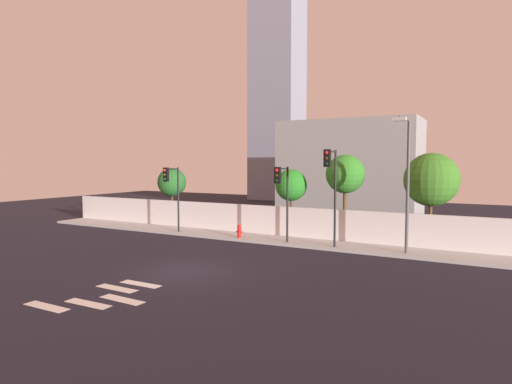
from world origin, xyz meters
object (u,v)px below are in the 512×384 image
(traffic_light_left, at_px, (282,188))
(roadside_tree_midleft, at_px, (291,185))
(roadside_tree_rightmost, at_px, (431,180))
(street_lamp_curbside, at_px, (407,174))
(roadside_tree_leftmost, at_px, (172,182))
(fire_hydrant, at_px, (239,231))
(traffic_light_right, at_px, (331,177))
(traffic_light_center, at_px, (171,185))
(roadside_tree_midright, at_px, (345,175))

(traffic_light_left, height_order, roadside_tree_midleft, traffic_light_left)
(traffic_light_left, xyz_separation_m, roadside_tree_rightmost, (7.23, 3.62, 0.43))
(street_lamp_curbside, height_order, roadside_tree_rightmost, street_lamp_curbside)
(traffic_light_left, bearing_deg, roadside_tree_leftmost, 161.43)
(street_lamp_curbside, height_order, roadside_tree_midleft, street_lamp_curbside)
(street_lamp_curbside, distance_m, roadside_tree_midleft, 8.17)
(fire_hydrant, xyz_separation_m, roadside_tree_leftmost, (-7.63, 2.95, 2.64))
(traffic_light_right, relative_size, fire_hydrant, 6.51)
(traffic_light_center, relative_size, roadside_tree_midright, 0.82)
(traffic_light_center, distance_m, traffic_light_right, 10.70)
(roadside_tree_rightmost, bearing_deg, traffic_light_center, -167.00)
(roadside_tree_midright, height_order, roadside_tree_rightmost, roadside_tree_rightmost)
(traffic_light_left, xyz_separation_m, fire_hydrant, (-3.14, 0.67, -2.72))
(traffic_light_left, relative_size, roadside_tree_midright, 0.83)
(traffic_light_right, bearing_deg, street_lamp_curbside, 7.54)
(roadside_tree_leftmost, height_order, roadside_tree_midleft, roadside_tree_leftmost)
(street_lamp_curbside, distance_m, fire_hydrant, 10.23)
(traffic_light_center, height_order, street_lamp_curbside, street_lamp_curbside)
(traffic_light_center, bearing_deg, roadside_tree_leftmost, 129.46)
(traffic_light_left, distance_m, fire_hydrant, 4.21)
(fire_hydrant, height_order, roadside_tree_leftmost, roadside_tree_leftmost)
(traffic_light_left, height_order, roadside_tree_rightmost, roadside_tree_rightmost)
(traffic_light_right, bearing_deg, traffic_light_left, -178.66)
(traffic_light_center, height_order, roadside_tree_midright, roadside_tree_midright)
(street_lamp_curbside, bearing_deg, traffic_light_right, -172.46)
(traffic_light_right, distance_m, roadside_tree_midright, 3.57)
(roadside_tree_rightmost, bearing_deg, street_lamp_curbside, -104.30)
(roadside_tree_midleft, distance_m, roadside_tree_midright, 3.59)
(traffic_light_center, bearing_deg, fire_hydrant, 6.50)
(traffic_light_center, bearing_deg, street_lamp_curbside, 1.70)
(fire_hydrant, xyz_separation_m, roadside_tree_rightmost, (10.37, 2.95, 3.15))
(traffic_light_center, xyz_separation_m, fire_hydrant, (4.75, 0.54, -2.66))
(traffic_light_right, height_order, fire_hydrant, traffic_light_right)
(roadside_tree_leftmost, bearing_deg, roadside_tree_midleft, 0.00)
(roadside_tree_leftmost, height_order, roadside_tree_midright, roadside_tree_midright)
(fire_hydrant, relative_size, roadside_tree_leftmost, 0.19)
(roadside_tree_midright, bearing_deg, traffic_light_left, -124.06)
(fire_hydrant, bearing_deg, roadside_tree_midleft, 54.89)
(roadside_tree_leftmost, bearing_deg, traffic_light_left, -18.57)
(roadside_tree_midright, bearing_deg, roadside_tree_midleft, 180.00)
(fire_hydrant, bearing_deg, street_lamp_curbside, -0.69)
(traffic_light_center, bearing_deg, roadside_tree_midright, 18.67)
(traffic_light_center, distance_m, roadside_tree_rightmost, 15.53)
(street_lamp_curbside, xyz_separation_m, roadside_tree_rightmost, (0.78, 3.07, -0.39))
(street_lamp_curbside, bearing_deg, traffic_light_center, -178.30)
(fire_hydrant, distance_m, roadside_tree_rightmost, 11.24)
(traffic_light_left, bearing_deg, fire_hydrant, 168.03)
(traffic_light_right, height_order, roadside_tree_midleft, traffic_light_right)
(roadside_tree_midright, bearing_deg, traffic_light_right, -84.52)
(street_lamp_curbside, relative_size, roadside_tree_midleft, 1.55)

